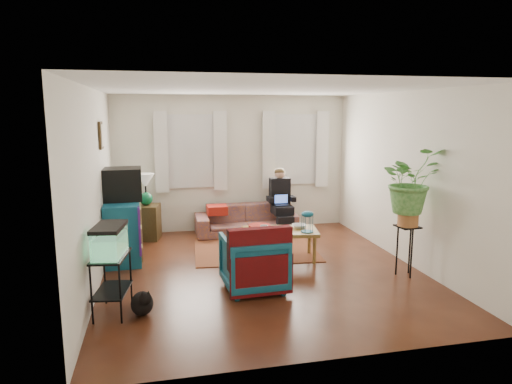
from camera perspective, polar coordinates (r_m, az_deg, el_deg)
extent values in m
cube|color=#4F2B14|center=(6.76, 0.75, -9.80)|extent=(4.50, 5.00, 0.01)
cube|color=white|center=(6.37, 0.80, 12.78)|extent=(4.50, 5.00, 0.01)
cube|color=silver|center=(8.87, -2.95, 3.59)|extent=(4.50, 0.01, 2.60)
cube|color=silver|center=(4.09, 8.87, -4.18)|extent=(4.50, 0.01, 2.60)
cube|color=silver|center=(6.32, -19.51, 0.39)|extent=(0.01, 5.00, 2.60)
cube|color=silver|center=(7.29, 18.27, 1.68)|extent=(0.01, 5.00, 2.60)
cube|color=white|center=(8.73, -8.15, 5.05)|extent=(1.08, 0.04, 1.38)
cube|color=white|center=(9.11, 4.86, 5.32)|extent=(1.08, 0.04, 1.38)
cube|color=white|center=(8.65, -8.11, 5.00)|extent=(1.36, 0.06, 1.50)
cube|color=white|center=(9.04, 5.01, 5.28)|extent=(1.36, 0.06, 1.50)
cube|color=#3D2616|center=(7.09, -18.73, 6.72)|extent=(0.04, 0.32, 0.40)
cube|color=maroon|center=(7.73, -0.14, -7.18)|extent=(2.12, 1.76, 0.01)
imported|color=brown|center=(8.62, -1.28, -2.87)|extent=(1.90, 0.77, 0.74)
cube|color=#412C18|center=(8.51, -13.46, -3.68)|extent=(0.52, 0.52, 0.63)
cube|color=#12686E|center=(7.41, -16.25, -4.65)|extent=(0.55, 1.05, 0.94)
cube|color=black|center=(7.37, -16.34, 0.97)|extent=(0.59, 0.54, 0.50)
cube|color=black|center=(5.57, -17.55, -10.97)|extent=(0.44, 0.66, 0.69)
cube|color=#7FD899|center=(5.40, -17.85, -5.74)|extent=(0.39, 0.60, 0.36)
ellipsoid|color=black|center=(5.50, -14.06, -13.08)|extent=(0.35, 0.44, 0.33)
imported|color=#105F64|center=(5.98, -0.29, -8.44)|extent=(0.81, 0.77, 0.80)
cube|color=#9E0A0A|center=(5.65, 0.53, -7.80)|extent=(0.81, 0.22, 0.66)
cube|color=brown|center=(7.21, 3.03, -6.56)|extent=(1.24, 0.81, 0.48)
imported|color=white|center=(7.01, 1.01, -4.58)|extent=(0.15, 0.15, 0.10)
imported|color=beige|center=(6.96, 3.65, -4.73)|extent=(0.12, 0.12, 0.10)
imported|color=white|center=(7.27, 5.43, -4.26)|extent=(0.26, 0.26, 0.06)
cylinder|color=#B21414|center=(7.26, 0.46, -4.30)|extent=(0.41, 0.41, 0.04)
cube|color=black|center=(6.81, 18.25, -6.98)|extent=(0.33, 0.33, 0.72)
imported|color=#599947|center=(6.61, 18.66, 0.17)|extent=(0.89, 0.79, 0.92)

